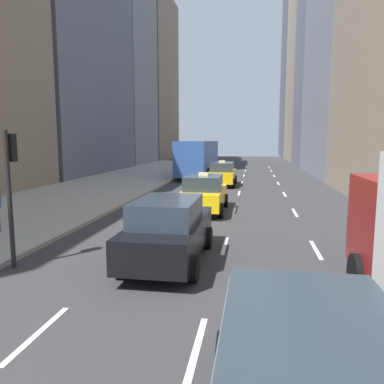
{
  "coord_description": "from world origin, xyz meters",
  "views": [
    {
      "loc": [
        3.44,
        2.4,
        3.35
      ],
      "look_at": [
        1.25,
        15.75,
        1.46
      ],
      "focal_mm": 35.0,
      "sensor_mm": 36.0,
      "label": 1
    }
  ],
  "objects_px": {
    "city_bus": "(199,157)",
    "traffic_light_pole": "(10,177)",
    "taxi_second": "(222,174)",
    "taxi_lead": "(204,193)",
    "sedan_silver_behind": "(169,230)"
  },
  "relations": [
    {
      "from": "city_bus",
      "to": "traffic_light_pole",
      "type": "bearing_deg",
      "value": -92.51
    },
    {
      "from": "sedan_silver_behind",
      "to": "traffic_light_pole",
      "type": "relative_size",
      "value": 1.29
    },
    {
      "from": "traffic_light_pole",
      "to": "taxi_second",
      "type": "bearing_deg",
      "value": 78.08
    },
    {
      "from": "taxi_lead",
      "to": "sedan_silver_behind",
      "type": "xyz_separation_m",
      "value": [
        -0.0,
        -7.39,
        0.03
      ]
    },
    {
      "from": "sedan_silver_behind",
      "to": "city_bus",
      "type": "height_order",
      "value": "city_bus"
    },
    {
      "from": "sedan_silver_behind",
      "to": "city_bus",
      "type": "xyz_separation_m",
      "value": [
        -2.81,
        24.9,
        0.88
      ]
    },
    {
      "from": "taxi_second",
      "to": "city_bus",
      "type": "height_order",
      "value": "city_bus"
    },
    {
      "from": "sedan_silver_behind",
      "to": "taxi_second",
      "type": "bearing_deg",
      "value": 90.0
    },
    {
      "from": "taxi_lead",
      "to": "traffic_light_pole",
      "type": "distance_m",
      "value": 9.42
    },
    {
      "from": "taxi_lead",
      "to": "traffic_light_pole",
      "type": "bearing_deg",
      "value": -115.13
    },
    {
      "from": "taxi_second",
      "to": "city_bus",
      "type": "bearing_deg",
      "value": 111.28
    },
    {
      "from": "taxi_second",
      "to": "traffic_light_pole",
      "type": "height_order",
      "value": "traffic_light_pole"
    },
    {
      "from": "taxi_second",
      "to": "sedan_silver_behind",
      "type": "xyz_separation_m",
      "value": [
        -0.0,
        -17.68,
        0.03
      ]
    },
    {
      "from": "taxi_lead",
      "to": "traffic_light_pole",
      "type": "height_order",
      "value": "traffic_light_pole"
    },
    {
      "from": "taxi_lead",
      "to": "traffic_light_pole",
      "type": "xyz_separation_m",
      "value": [
        -3.95,
        -8.42,
        1.53
      ]
    }
  ]
}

